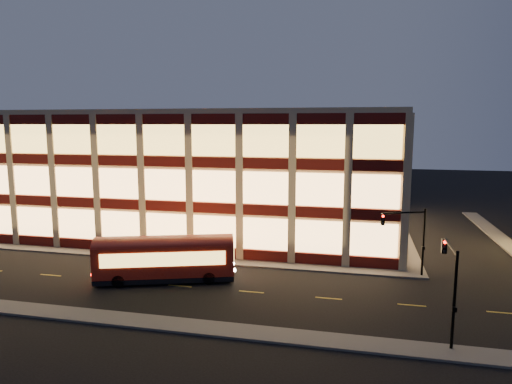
# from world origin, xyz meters

# --- Properties ---
(ground) EXTENTS (200.00, 200.00, 0.00)m
(ground) POSITION_xyz_m (0.00, 0.00, 0.00)
(ground) COLOR black
(ground) RESTS_ON ground
(sidewalk_office_south) EXTENTS (54.00, 2.00, 0.15)m
(sidewalk_office_south) POSITION_xyz_m (-3.00, 1.00, 0.07)
(sidewalk_office_south) COLOR #514F4C
(sidewalk_office_south) RESTS_ON ground
(sidewalk_office_east) EXTENTS (2.00, 30.00, 0.15)m
(sidewalk_office_east) POSITION_xyz_m (23.00, 17.00, 0.07)
(sidewalk_office_east) COLOR #514F4C
(sidewalk_office_east) RESTS_ON ground
(sidewalk_tower_west) EXTENTS (2.00, 30.00, 0.15)m
(sidewalk_tower_west) POSITION_xyz_m (34.00, 17.00, 0.07)
(sidewalk_tower_west) COLOR #514F4C
(sidewalk_tower_west) RESTS_ON ground
(sidewalk_near) EXTENTS (100.00, 2.00, 0.15)m
(sidewalk_near) POSITION_xyz_m (0.00, -13.00, 0.07)
(sidewalk_near) COLOR #514F4C
(sidewalk_near) RESTS_ON ground
(office_building) EXTENTS (50.45, 30.45, 14.50)m
(office_building) POSITION_xyz_m (-2.91, 16.91, 7.25)
(office_building) COLOR tan
(office_building) RESTS_ON ground
(traffic_signal_far) EXTENTS (3.79, 1.87, 6.00)m
(traffic_signal_far) POSITION_xyz_m (22.21, 0.24, 4.11)
(traffic_signal_far) COLOR black
(traffic_signal_far) RESTS_ON ground
(traffic_signal_near) EXTENTS (0.32, 4.45, 6.00)m
(traffic_signal_near) POSITION_xyz_m (23.50, -11.03, 4.13)
(traffic_signal_near) COLOR black
(traffic_signal_near) RESTS_ON ground
(trolley_bus) EXTENTS (11.67, 6.34, 3.85)m
(trolley_bus) POSITION_xyz_m (2.34, -5.04, 2.13)
(trolley_bus) COLOR #9E1608
(trolley_bus) RESTS_ON ground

